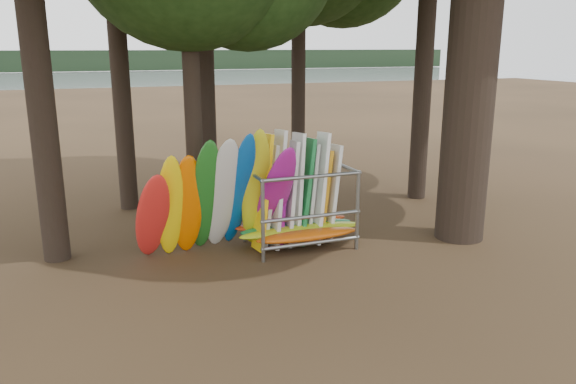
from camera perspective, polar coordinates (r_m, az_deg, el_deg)
name	(u,v)px	position (r m, az deg, el deg)	size (l,w,h in m)	color
ground	(298,272)	(12.32, 1.00, -8.11)	(120.00, 120.00, 0.00)	#47331E
lake	(113,88)	(70.85, -17.39, 10.09)	(160.00, 160.00, 0.00)	gray
far_shore	(95,61)	(120.67, -19.03, 12.51)	(160.00, 4.00, 4.00)	black
kayak_row	(218,199)	(13.00, -7.08, -0.71)	(3.72, 2.15, 3.12)	red
storage_rack	(299,208)	(13.65, 1.13, -1.66)	(3.16, 1.60, 2.88)	gray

